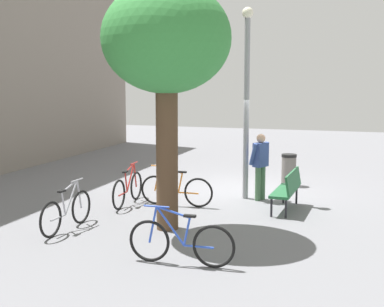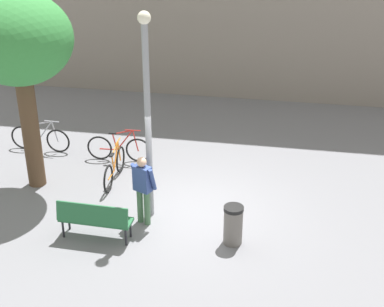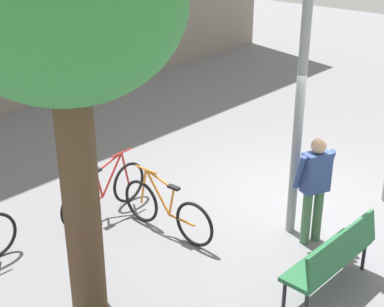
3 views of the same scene
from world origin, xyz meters
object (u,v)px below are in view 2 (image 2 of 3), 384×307
object	(u,v)px
bicycle_silver	(40,138)
trash_bin	(233,225)
person_by_lamppost	(143,186)
bicycle_red	(119,148)
plaza_tree	(19,43)
bicycle_orange	(115,168)
lamppost	(147,106)
park_bench	(94,218)

from	to	relation	value
bicycle_silver	trash_bin	bearing A→B (deg)	-30.92
person_by_lamppost	bicycle_red	world-z (taller)	person_by_lamppost
person_by_lamppost	plaza_tree	size ratio (longest dim) A/B	0.34
person_by_lamppost	bicycle_orange	size ratio (longest dim) A/B	0.92
lamppost	plaza_tree	size ratio (longest dim) A/B	0.97
bicycle_red	trash_bin	world-z (taller)	bicycle_red
bicycle_red	lamppost	bearing A→B (deg)	-58.78
bicycle_silver	trash_bin	xyz separation A→B (m)	(5.99, -3.59, 0.07)
trash_bin	park_bench	bearing A→B (deg)	-172.15
plaza_tree	trash_bin	size ratio (longest dim) A/B	5.42
lamppost	trash_bin	world-z (taller)	lamppost
bicycle_orange	bicycle_red	bearing A→B (deg)	101.30
person_by_lamppost	lamppost	bearing A→B (deg)	80.21
lamppost	park_bench	size ratio (longest dim) A/B	2.94
lamppost	bicycle_red	distance (m)	3.79
bicycle_red	plaza_tree	bearing A→B (deg)	-135.68
lamppost	person_by_lamppost	xyz separation A→B (m)	(-0.07, -0.39, -1.75)
person_by_lamppost	park_bench	bearing A→B (deg)	-136.52
person_by_lamppost	park_bench	world-z (taller)	person_by_lamppost
plaza_tree	bicycle_red	bearing A→B (deg)	44.32
bicycle_red	bicycle_silver	xyz separation A→B (m)	(-2.42, 0.22, 0.00)
bicycle_red	person_by_lamppost	bearing A→B (deg)	-63.30
plaza_tree	bicycle_silver	world-z (taller)	plaza_tree
plaza_tree	bicycle_red	size ratio (longest dim) A/B	2.70
plaza_tree	bicycle_red	distance (m)	4.09
bicycle_silver	bicycle_orange	bearing A→B (deg)	-27.43
park_bench	plaza_tree	xyz separation A→B (m)	(-2.31, 2.11, 3.17)
park_bench	bicycle_orange	bearing A→B (deg)	98.13
lamppost	plaza_tree	distance (m)	3.51
lamppost	bicycle_red	bearing A→B (deg)	121.22
park_bench	person_by_lamppost	bearing A→B (deg)	43.48
park_bench	bicycle_silver	world-z (taller)	bicycle_silver
bicycle_orange	lamppost	bearing A→B (deg)	-46.74
lamppost	bicycle_silver	bearing A→B (deg)	145.04
trash_bin	bicycle_red	bearing A→B (deg)	136.68
plaza_tree	trash_bin	distance (m)	6.43
bicycle_silver	park_bench	bearing A→B (deg)	-52.86
bicycle_red	bicycle_silver	distance (m)	2.43
person_by_lamppost	bicycle_orange	world-z (taller)	person_by_lamppost
bicycle_red	bicycle_orange	distance (m)	1.18
plaza_tree	bicycle_red	world-z (taller)	plaza_tree
bicycle_silver	trash_bin	distance (m)	6.98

